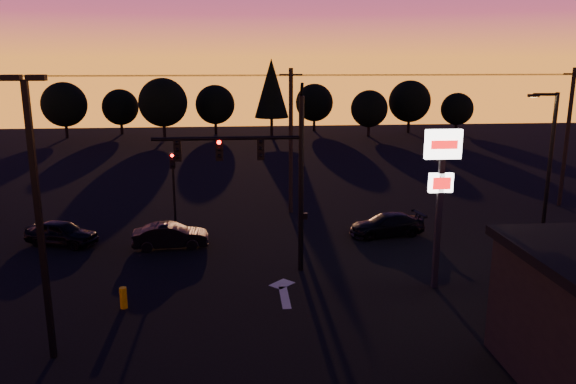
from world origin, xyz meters
name	(u,v)px	position (x,y,z in m)	size (l,w,h in m)	color
ground	(274,308)	(0.00, 0.00, 0.00)	(120.00, 120.00, 0.00)	black
lane_arrow	(283,291)	(0.50, 1.67, 0.01)	(1.20, 3.10, 0.01)	beige
traffic_signal_mast	(265,166)	(-0.10, 3.99, 4.94)	(6.79, 0.52, 8.58)	black
secondary_signal	(173,179)	(-5.00, 11.49, 2.86)	(0.30, 0.31, 4.35)	black
parking_lot_light	(37,203)	(-7.50, -3.00, 5.27)	(1.25, 0.30, 9.14)	black
pylon_sign	(441,175)	(7.00, 1.50, 4.91)	(1.50, 0.28, 6.80)	black
streetlight	(548,166)	(13.91, 5.50, 4.42)	(1.55, 0.35, 8.00)	black
utility_pole_1	(291,141)	(2.00, 14.00, 4.59)	(1.40, 0.26, 9.00)	black
utility_pole_2	(567,137)	(20.00, 14.00, 4.59)	(1.40, 0.26, 9.00)	black
power_wires	(291,75)	(2.00, 14.00, 8.57)	(36.00, 1.22, 0.07)	black
bollard	(123,298)	(-5.90, 0.59, 0.43)	(0.29, 0.29, 0.86)	#CC9600
tree_0	(64,105)	(-22.00, 50.00, 4.06)	(5.36, 5.36, 6.74)	black
tree_1	(120,107)	(-16.00, 53.00, 3.43)	(4.54, 4.54, 5.71)	black
tree_2	(163,102)	(-10.00, 48.00, 4.37)	(5.77, 5.78, 7.26)	black
tree_3	(215,105)	(-4.00, 52.00, 3.75)	(4.95, 4.95, 6.22)	black
tree_4	(271,88)	(3.00, 49.00, 5.93)	(4.18, 4.18, 9.50)	black
tree_5	(314,103)	(9.00, 54.00, 3.75)	(4.95, 4.95, 6.22)	black
tree_6	(369,109)	(15.00, 48.00, 3.43)	(4.54, 4.54, 5.71)	black
tree_7	(410,101)	(21.00, 51.00, 4.06)	(5.36, 5.36, 6.74)	black
tree_8	(457,109)	(27.00, 50.00, 3.12)	(4.12, 4.12, 5.19)	black
car_left	(61,233)	(-10.62, 8.73, 0.65)	(1.54, 3.82, 1.30)	black
car_mid	(171,236)	(-4.86, 7.77, 0.63)	(1.34, 3.84, 1.27)	black
car_right	(387,225)	(6.84, 8.76, 0.61)	(1.70, 4.19, 1.22)	black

